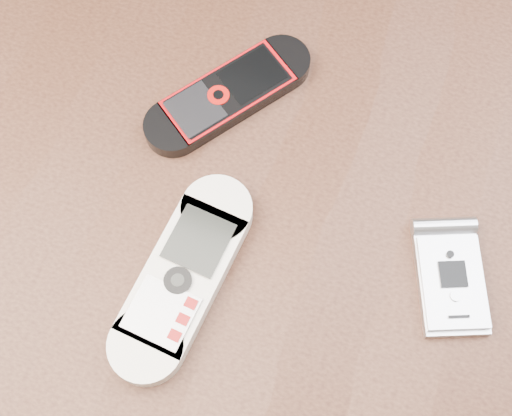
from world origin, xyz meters
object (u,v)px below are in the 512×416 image
Objects in this scene: table at (251,254)px; motorola_razr at (451,280)px; nokia_white at (183,276)px; nokia_black_red at (228,94)px.

motorola_razr is at bearing -3.25° from table.
table is 0.13m from nokia_white.
nokia_white is 1.81× the size of motorola_razr.
table is 13.37× the size of motorola_razr.
nokia_white is (-0.03, -0.07, 0.11)m from table.
table is at bearing -24.72° from nokia_black_red.
table is 0.15m from nokia_black_red.
motorola_razr is (0.20, -0.09, -0.00)m from nokia_black_red.
nokia_black_red is 0.22m from motorola_razr.
nokia_black_red is (-0.05, 0.09, 0.11)m from table.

